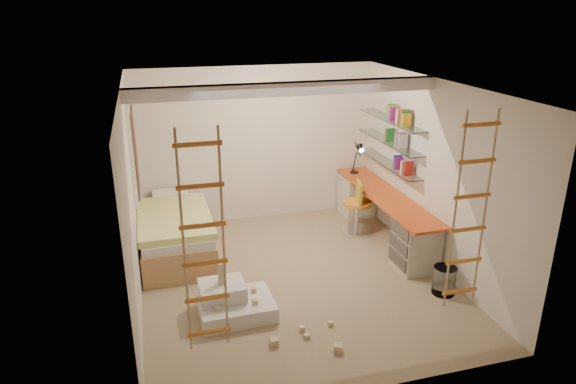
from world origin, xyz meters
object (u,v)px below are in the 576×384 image
object	(u,v)px
swivel_chair	(357,214)
play_platform	(232,302)
desk	(383,214)
bed	(175,232)

from	to	relation	value
swivel_chair	play_platform	distance (m)	2.94
swivel_chair	play_platform	bearing A→B (deg)	-143.10
desk	play_platform	world-z (taller)	desk
bed	swivel_chair	size ratio (longest dim) A/B	2.27
desk	bed	world-z (taller)	desk
desk	bed	distance (m)	3.22
desk	swivel_chair	world-z (taller)	swivel_chair
bed	play_platform	world-z (taller)	bed
desk	bed	xyz separation A→B (m)	(-3.20, 0.36, -0.07)
desk	swivel_chair	distance (m)	0.44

